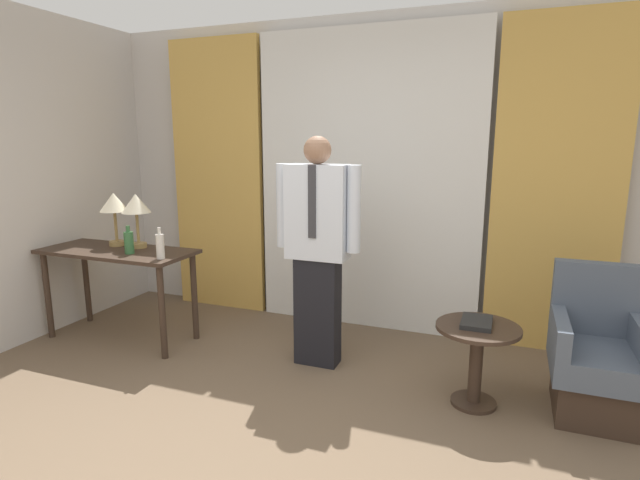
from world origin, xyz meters
name	(u,v)px	position (x,y,z in m)	size (l,w,h in m)	color
wall_back	(371,175)	(0.00, 2.71, 1.35)	(10.00, 0.06, 2.70)	beige
curtain_sheer_center	(367,183)	(0.00, 2.58, 1.29)	(1.97, 0.06, 2.58)	white
curtain_drape_left	(218,178)	(-1.49, 2.58, 1.29)	(0.94, 0.06, 2.58)	gold
curtain_drape_right	(557,189)	(1.49, 2.58, 1.29)	(0.94, 0.06, 2.58)	gold
desk	(118,263)	(-1.83, 1.54, 0.65)	(1.29, 0.54, 0.77)	#38281E
table_lamp_left	(114,205)	(-1.94, 1.67, 1.11)	(0.23, 0.23, 0.45)	#9E7F47
table_lamp_right	(136,207)	(-1.71, 1.67, 1.11)	(0.23, 0.23, 0.45)	#9E7F47
bottle_near_edge	(129,242)	(-1.63, 1.47, 0.86)	(0.07, 0.07, 0.22)	#336638
bottle_by_lamp	(160,246)	(-1.29, 1.42, 0.87)	(0.06, 0.06, 0.24)	silver
person	(318,244)	(-0.11, 1.69, 0.92)	(0.64, 0.21, 1.69)	black
armchair	(596,361)	(1.73, 1.65, 0.33)	(0.52, 0.62, 0.90)	#38281E
side_table	(477,351)	(1.04, 1.48, 0.36)	(0.52, 0.52, 0.53)	#38281E
book	(477,322)	(1.03, 1.51, 0.54)	(0.18, 0.26, 0.03)	black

